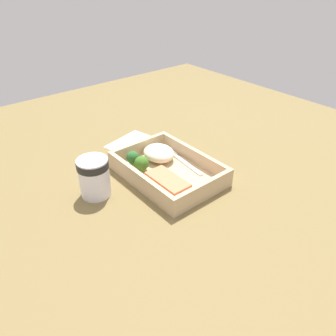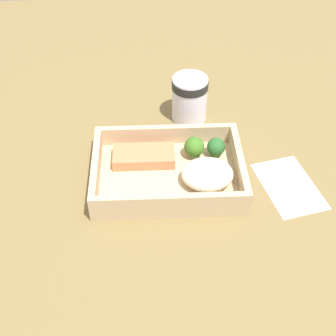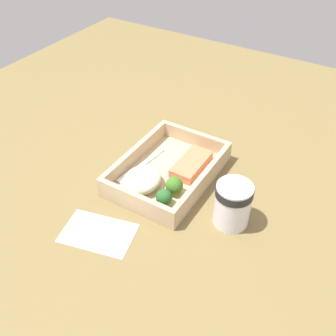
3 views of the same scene
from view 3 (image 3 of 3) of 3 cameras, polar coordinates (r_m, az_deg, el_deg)
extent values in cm
cube|color=brown|center=(94.14, 0.00, -1.73)|extent=(160.00, 160.00, 2.00)
cube|color=tan|center=(93.09, 0.00, -0.99)|extent=(27.73, 19.73, 1.20)
cube|color=tan|center=(95.52, -4.76, 2.05)|extent=(27.73, 1.20, 3.88)
cube|color=tan|center=(88.15, 5.16, -1.78)|extent=(27.73, 1.20, 3.88)
cube|color=tan|center=(100.66, 3.93, 4.34)|extent=(1.20, 17.33, 3.88)
cube|color=tan|center=(83.32, -4.76, -4.77)|extent=(1.20, 17.33, 3.88)
cube|color=#E6794F|center=(93.55, 3.41, 0.53)|extent=(11.77, 5.69, 2.22)
ellipsoid|color=beige|center=(88.00, -3.75, -1.71)|extent=(9.47, 8.17, 4.04)
cylinder|color=#7FA152|center=(84.52, -0.58, -5.04)|extent=(1.34, 1.34, 1.27)
sphere|color=#285E28|center=(83.39, -0.59, -4.26)|extent=(3.52, 3.52, 3.52)
cylinder|color=#7D9E5C|center=(87.09, 0.89, -3.37)|extent=(1.49, 1.49, 1.29)
sphere|color=#3C6F21|center=(85.93, 0.91, -2.54)|extent=(3.91, 3.91, 3.91)
cube|color=white|center=(95.67, -3.16, 0.90)|extent=(12.45, 2.40, 0.44)
cube|color=white|center=(91.29, -6.33, -1.59)|extent=(3.61, 2.55, 0.44)
cylinder|color=white|center=(80.79, 9.36, -5.26)|extent=(7.38, 7.38, 9.88)
cylinder|color=black|center=(78.27, 9.64, -3.37)|extent=(7.60, 7.60, 1.78)
cube|color=white|center=(82.26, -10.10, -9.25)|extent=(12.42, 16.27, 0.24)
camera|label=1|loc=(1.17, 40.57, 25.77)|focal=35.00mm
camera|label=2|loc=(1.17, -32.97, 35.52)|focal=50.00mm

